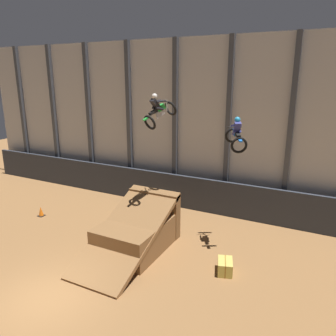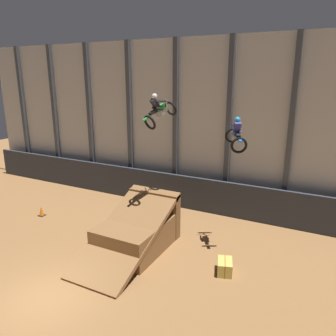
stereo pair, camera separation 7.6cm
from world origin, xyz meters
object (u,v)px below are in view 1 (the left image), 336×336
at_px(traffic_cone_arena_edge, 41,211).
at_px(hay_bale_trackside, 225,266).
at_px(traffic_cone_near_ramp, 109,221).
at_px(dirt_ramp, 138,230).
at_px(rider_bike_left_air, 159,111).
at_px(rider_bike_right_air, 236,135).

height_order(traffic_cone_arena_edge, hay_bale_trackside, traffic_cone_arena_edge).
relative_size(traffic_cone_near_ramp, hay_bale_trackside, 0.56).
distance_m(dirt_ramp, rider_bike_left_air, 5.75).
xyz_separation_m(traffic_cone_near_ramp, traffic_cone_arena_edge, (-4.42, -0.72, 0.00)).
bearing_deg(traffic_cone_arena_edge, traffic_cone_near_ramp, 9.28).
height_order(dirt_ramp, hay_bale_trackside, dirt_ramp).
distance_m(rider_bike_left_air, traffic_cone_arena_edge, 9.79).
distance_m(dirt_ramp, rider_bike_right_air, 6.41).
xyz_separation_m(traffic_cone_arena_edge, hay_bale_trackside, (11.47, -0.69, -0.00)).
relative_size(rider_bike_right_air, traffic_cone_near_ramp, 3.10).
bearing_deg(traffic_cone_near_ramp, dirt_ramp, -23.79).
distance_m(rider_bike_right_air, traffic_cone_near_ramp, 8.39).
xyz_separation_m(rider_bike_left_air, traffic_cone_near_ramp, (-3.14, -0.03, -6.16)).
bearing_deg(rider_bike_right_air, rider_bike_left_air, 168.42).
bearing_deg(traffic_cone_arena_edge, rider_bike_left_air, 5.71).
xyz_separation_m(dirt_ramp, traffic_cone_near_ramp, (-2.64, 1.16, -0.56)).
relative_size(rider_bike_left_air, hay_bale_trackside, 1.81).
height_order(rider_bike_right_air, hay_bale_trackside, rider_bike_right_air).
bearing_deg(traffic_cone_arena_edge, dirt_ramp, -3.57).
xyz_separation_m(dirt_ramp, rider_bike_right_air, (3.91, 2.19, 4.58)).
distance_m(traffic_cone_near_ramp, traffic_cone_arena_edge, 4.48).
distance_m(dirt_ramp, traffic_cone_near_ramp, 2.94).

